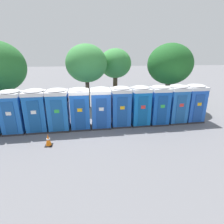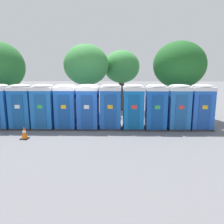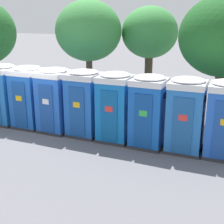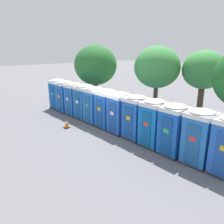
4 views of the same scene
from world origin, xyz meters
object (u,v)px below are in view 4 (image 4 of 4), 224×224
(portapotty_4, at_px, (94,105))
(street_tree_1, at_px, (96,65))
(portapotty_9, at_px, (173,129))
(traffic_cone, at_px, (67,123))
(portapotty_1, at_px, (65,96))
(street_tree_0, at_px, (204,70))
(portapotty_3, at_px, (84,102))
(portapotty_7, at_px, (136,117))
(portapotty_10, at_px, (199,137))
(street_tree_3, at_px, (157,68))
(portapotty_0, at_px, (58,94))
(portapotty_5, at_px, (106,108))
(portapotty_6, at_px, (119,113))
(portapotty_8, at_px, (153,123))
(portapotty_2, at_px, (74,99))

(portapotty_4, bearing_deg, street_tree_1, 142.25)
(portapotty_9, bearing_deg, traffic_cone, -161.90)
(portapotty_4, height_order, street_tree_1, street_tree_1)
(portapotty_1, distance_m, street_tree_0, 10.62)
(portapotty_4, xyz_separation_m, traffic_cone, (-0.29, -2.03, -0.97))
(portapotty_3, bearing_deg, portapotty_4, 0.30)
(street_tree_0, bearing_deg, portapotty_7, -95.62)
(portapotty_10, xyz_separation_m, street_tree_3, (-5.85, 4.22, 2.41))
(portapotty_3, xyz_separation_m, portapotty_7, (5.07, 0.16, 0.00))
(street_tree_0, distance_m, street_tree_3, 3.19)
(portapotty_0, bearing_deg, street_tree_1, 81.41)
(portapotty_7, relative_size, portapotty_9, 1.00)
(portapotty_4, height_order, portapotty_5, same)
(portapotty_0, height_order, portapotty_9, same)
(street_tree_0, bearing_deg, portapotty_6, -106.86)
(portapotty_0, bearing_deg, portapotty_5, 1.61)
(portapotty_1, distance_m, portapotty_8, 8.88)
(portapotty_1, relative_size, portapotty_6, 1.00)
(portapotty_4, distance_m, portapotty_9, 6.34)
(street_tree_0, distance_m, street_tree_1, 9.33)
(portapotty_1, relative_size, portapotty_10, 1.00)
(portapotty_9, relative_size, street_tree_0, 0.51)
(portapotty_8, bearing_deg, street_tree_0, 96.33)
(portapotty_0, xyz_separation_m, traffic_cone, (4.79, -1.91, -0.97))
(street_tree_1, bearing_deg, portapotty_8, -19.29)
(portapotty_0, relative_size, portapotty_9, 1.00)
(portapotty_5, xyz_separation_m, portapotty_8, (3.81, 0.09, 0.00))
(portapotty_4, height_order, street_tree_0, street_tree_0)
(portapotty_7, bearing_deg, portapotty_4, -177.64)
(street_tree_0, bearing_deg, traffic_cone, -119.61)
(portapotty_0, height_order, portapotty_6, same)
(street_tree_3, bearing_deg, portapotty_6, -79.91)
(portapotty_9, xyz_separation_m, portapotty_10, (1.27, 0.08, -0.00))
(portapotty_9, height_order, portapotty_10, same)
(portapotty_3, height_order, street_tree_1, street_tree_1)
(street_tree_3, bearing_deg, portapotty_8, -52.31)
(traffic_cone, bearing_deg, street_tree_1, 127.43)
(portapotty_9, height_order, street_tree_0, street_tree_0)
(street_tree_3, bearing_deg, traffic_cone, -107.56)
(portapotty_6, relative_size, street_tree_3, 0.49)
(portapotty_1, bearing_deg, street_tree_1, 101.21)
(portapotty_2, height_order, portapotty_8, same)
(portapotty_1, bearing_deg, portapotty_4, 2.07)
(portapotty_1, bearing_deg, portapotty_7, 2.21)
(portapotty_4, bearing_deg, portapotty_9, 1.19)
(portapotty_2, relative_size, portapotty_8, 1.00)
(portapotty_5, relative_size, portapotty_8, 1.00)
(street_tree_3, xyz_separation_m, traffic_cone, (-2.05, -6.47, -3.38))
(portapotty_0, xyz_separation_m, portapotty_3, (3.80, 0.12, 0.00))
(portapotty_8, distance_m, portapotty_9, 1.27)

